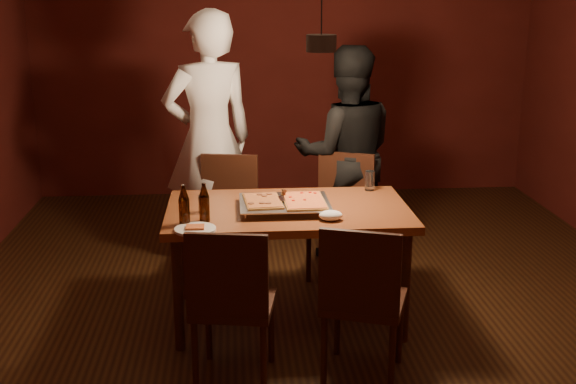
{
  "coord_description": "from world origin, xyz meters",
  "views": [
    {
      "loc": [
        -0.53,
        -4.3,
        2.06
      ],
      "look_at": [
        -0.2,
        -0.03,
        0.85
      ],
      "focal_mm": 45.0,
      "sensor_mm": 36.0,
      "label": 1
    }
  ],
  "objects": [
    {
      "name": "pizza_cheese",
      "position": [
        -0.1,
        -0.08,
        0.81
      ],
      "size": [
        0.26,
        0.4,
        0.02
      ],
      "primitive_type": "cube",
      "rotation": [
        0.0,
        0.0,
        0.02
      ],
      "color": "gold",
      "rests_on": "pizza_tray"
    },
    {
      "name": "diner_white",
      "position": [
        -0.71,
        1.07,
        0.96
      ],
      "size": [
        0.82,
        0.67,
        1.93
      ],
      "primitive_type": "imported",
      "rotation": [
        0.0,
        0.0,
        3.48
      ],
      "color": "white",
      "rests_on": "floor"
    },
    {
      "name": "plate_slice",
      "position": [
        -0.75,
        -0.44,
        0.76
      ],
      "size": [
        0.23,
        0.23,
        0.03
      ],
      "color": "white",
      "rests_on": "dining_table"
    },
    {
      "name": "pendant_lamp",
      "position": [
        0.0,
        0.0,
        1.76
      ],
      "size": [
        0.18,
        0.18,
        1.1
      ],
      "color": "black",
      "rests_on": "ceiling"
    },
    {
      "name": "room_shell",
      "position": [
        0.0,
        0.0,
        1.4
      ],
      "size": [
        6.0,
        6.0,
        6.0
      ],
      "color": "#38210F",
      "rests_on": "ground"
    },
    {
      "name": "chair_far_right",
      "position": [
        0.26,
        0.74,
        0.54
      ],
      "size": [
        0.55,
        0.55,
        0.49
      ],
      "rotation": [
        0.0,
        0.0,
        2.76
      ],
      "color": "#38190F",
      "rests_on": "floor"
    },
    {
      "name": "beer_bottle_b",
      "position": [
        -0.71,
        -0.27,
        0.87
      ],
      "size": [
        0.06,
        0.06,
        0.23
      ],
      "color": "black",
      "rests_on": "dining_table"
    },
    {
      "name": "pizza_tray",
      "position": [
        -0.22,
        -0.07,
        0.77
      ],
      "size": [
        0.59,
        0.5,
        0.05
      ],
      "primitive_type": "cube",
      "rotation": [
        0.0,
        0.0,
        -0.09
      ],
      "color": "silver",
      "rests_on": "dining_table"
    },
    {
      "name": "pizza_meat",
      "position": [
        -0.36,
        -0.06,
        0.81
      ],
      "size": [
        0.24,
        0.36,
        0.02
      ],
      "primitive_type": "cube",
      "rotation": [
        0.0,
        0.0,
        0.08
      ],
      "color": "maroon",
      "rests_on": "pizza_tray"
    },
    {
      "name": "dining_table",
      "position": [
        -0.2,
        -0.03,
        0.68
      ],
      "size": [
        1.5,
        0.9,
        0.75
      ],
      "color": "brown",
      "rests_on": "floor"
    },
    {
      "name": "chair_near_right",
      "position": [
        0.13,
        -0.84,
        0.54
      ],
      "size": [
        0.54,
        0.54,
        0.49
      ],
      "rotation": [
        0.0,
        0.0,
        -0.34
      ],
      "color": "#38190F",
      "rests_on": "floor"
    },
    {
      "name": "chair_far_left",
      "position": [
        -0.58,
        0.75,
        0.54
      ],
      "size": [
        0.49,
        0.49,
        0.49
      ],
      "rotation": [
        0.0,
        0.0,
        2.95
      ],
      "color": "#38190F",
      "rests_on": "floor"
    },
    {
      "name": "spatula",
      "position": [
        -0.21,
        -0.04,
        0.81
      ],
      "size": [
        0.09,
        0.24,
        0.04
      ],
      "primitive_type": null,
      "rotation": [
        0.0,
        0.0,
        0.02
      ],
      "color": "silver",
      "rests_on": "pizza_tray"
    },
    {
      "name": "beer_bottle_a",
      "position": [
        -0.82,
        -0.33,
        0.87
      ],
      "size": [
        0.06,
        0.06,
        0.24
      ],
      "color": "black",
      "rests_on": "dining_table"
    },
    {
      "name": "chair_near_left",
      "position": [
        -0.56,
        -0.82,
        0.54
      ],
      "size": [
        0.48,
        0.48,
        0.49
      ],
      "rotation": [
        0.0,
        0.0,
        -0.17
      ],
      "color": "#38190F",
      "rests_on": "floor"
    },
    {
      "name": "napkin",
      "position": [
        0.03,
        -0.31,
        0.78
      ],
      "size": [
        0.14,
        0.11,
        0.06
      ],
      "primitive_type": "ellipsoid",
      "color": "white",
      "rests_on": "dining_table"
    },
    {
      "name": "water_glass_left",
      "position": [
        -0.72,
        -0.1,
        0.8
      ],
      "size": [
        0.07,
        0.07,
        0.11
      ],
      "primitive_type": "cylinder",
      "color": "silver",
      "rests_on": "dining_table"
    },
    {
      "name": "diner_dark",
      "position": [
        0.34,
        1.07,
        0.83
      ],
      "size": [
        0.83,
        0.66,
        1.66
      ],
      "primitive_type": "imported",
      "rotation": [
        0.0,
        0.0,
        3.11
      ],
      "color": "black",
      "rests_on": "floor"
    },
    {
      "name": "water_glass_right",
      "position": [
        0.38,
        0.33,
        0.82
      ],
      "size": [
        0.06,
        0.06,
        0.13
      ],
      "primitive_type": "cylinder",
      "color": "silver",
      "rests_on": "dining_table"
    }
  ]
}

